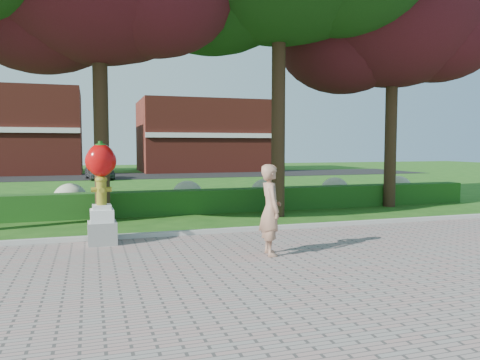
% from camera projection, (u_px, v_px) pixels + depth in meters
% --- Properties ---
extents(ground, '(100.00, 100.00, 0.00)m').
position_uv_depth(ground, '(219.00, 265.00, 9.07)').
color(ground, '#1D4E13').
rests_on(ground, ground).
extents(walkway, '(40.00, 14.00, 0.04)m').
position_uv_depth(walkway, '(313.00, 348.00, 5.27)').
color(walkway, gray).
rests_on(walkway, ground).
extents(curb, '(40.00, 0.18, 0.15)m').
position_uv_depth(curb, '(188.00, 233.00, 11.91)').
color(curb, '#ADADA5').
rests_on(curb, ground).
extents(lawn_hedge, '(24.00, 0.70, 0.80)m').
position_uv_depth(lawn_hedge, '(164.00, 203.00, 15.68)').
color(lawn_hedge, '#1A4313').
rests_on(lawn_hedge, ground).
extents(hydrangea_row, '(20.10, 1.10, 0.99)m').
position_uv_depth(hydrangea_row, '(176.00, 195.00, 16.80)').
color(hydrangea_row, '#B3B389').
rests_on(hydrangea_row, ground).
extents(street, '(50.00, 8.00, 0.02)m').
position_uv_depth(street, '(122.00, 176.00, 35.65)').
color(street, black).
rests_on(street, ground).
extents(building_right, '(12.00, 8.00, 6.40)m').
position_uv_depth(building_right, '(206.00, 136.00, 43.56)').
color(building_right, maroon).
rests_on(building_right, ground).
extents(tree_far_right, '(7.88, 6.72, 10.21)m').
position_uv_depth(tree_far_right, '(390.00, 20.00, 17.37)').
color(tree_far_right, black).
rests_on(tree_far_right, ground).
extents(hydrant_sculpture, '(0.69, 0.65, 2.37)m').
position_uv_depth(hydrant_sculpture, '(101.00, 190.00, 10.70)').
color(hydrant_sculpture, gray).
rests_on(hydrant_sculpture, walkway).
extents(woman, '(0.52, 0.73, 1.89)m').
position_uv_depth(woman, '(270.00, 210.00, 9.66)').
color(woman, '#A87960').
rests_on(woman, walkway).
extents(parked_car, '(2.11, 4.17, 1.36)m').
position_uv_depth(parked_car, '(99.00, 169.00, 32.22)').
color(parked_car, '#46494F').
rests_on(parked_car, street).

